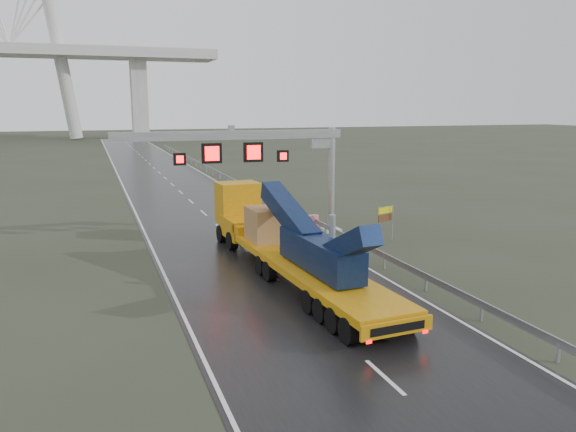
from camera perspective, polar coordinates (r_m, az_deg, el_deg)
name	(u,v)px	position (r m, az deg, el deg)	size (l,w,h in m)	color
ground	(357,352)	(20.64, 7.01, -13.60)	(400.00, 400.00, 0.00)	#2E3223
road	(181,192)	(58.00, -10.85, 2.39)	(11.00, 200.00, 0.02)	black
guardrail	(267,197)	(49.59, -2.10, 1.93)	(0.20, 140.00, 1.40)	gray
sign_gantry	(264,153)	(36.43, -2.49, 6.39)	(14.90, 1.20, 7.42)	#B5B4B0
heavy_haul_truck	(278,236)	(30.05, -1.02, -2.02)	(3.92, 19.65, 4.59)	#CA910B
exit_sign_pair	(386,217)	(36.15, 9.90, -0.13)	(1.32, 0.54, 2.37)	gray
striped_barrier	(313,223)	(39.35, 2.59, -0.69)	(0.66, 0.36, 1.12)	red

